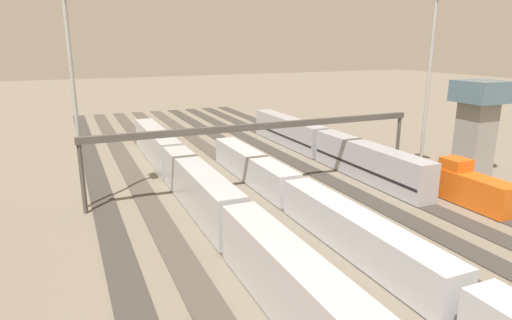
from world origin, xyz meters
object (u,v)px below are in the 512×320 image
train_on_track_1 (322,144)px  light_mast_1 (71,68)px  train_on_track_0 (472,188)px  light_mast_0 (431,60)px  signal_gantry (263,131)px  control_tower (477,121)px  train_on_track_4 (357,234)px  train_on_track_6 (198,188)px

train_on_track_1 → light_mast_1: 40.16m
train_on_track_0 → light_mast_0: bearing=-11.1°
train_on_track_0 → signal_gantry: size_ratio=0.22×
train_on_track_0 → control_tower: bearing=-48.6°
light_mast_0 → signal_gantry: (4.92, 22.09, -8.65)m
train_on_track_4 → light_mast_0: light_mast_0 is taller
light_mast_0 → train_on_track_0: bearing=168.9°
train_on_track_4 → control_tower: (14.25, -30.48, 5.94)m
control_tower → light_mast_0: bearing=80.6°
train_on_track_4 → control_tower: 34.17m
control_tower → train_on_track_4: bearing=115.1°
light_mast_0 → light_mast_1: light_mast_0 is taller
train_on_track_6 → signal_gantry: 11.97m
train_on_track_4 → light_mast_0: size_ratio=2.79×
train_on_track_6 → train_on_track_4: train_on_track_6 is taller
train_on_track_4 → signal_gantry: 21.36m
signal_gantry → control_tower: (-6.31, -30.48, 0.17)m
control_tower → train_on_track_1: bearing=44.0°
train_on_track_6 → train_on_track_4: (-16.49, -10.00, -0.60)m
train_on_track_0 → train_on_track_6: 32.12m
train_on_track_0 → signal_gantry: 25.95m
train_on_track_4 → signal_gantry: (20.56, 0.00, 5.78)m
train_on_track_1 → light_mast_1: size_ratio=1.89×
light_mast_0 → control_tower: 12.02m
train_on_track_6 → signal_gantry: bearing=-67.8°
train_on_track_0 → light_mast_0: (10.62, -2.09, 14.29)m
light_mast_1 → control_tower: size_ratio=1.83×
train_on_track_1 → train_on_track_0: size_ratio=4.72×
light_mast_1 → train_on_track_4: bearing=-135.6°
train_on_track_6 → light_mast_0: size_ratio=2.79×
train_on_track_1 → train_on_track_6: bearing=118.9°
train_on_track_4 → train_on_track_0: bearing=-75.9°
light_mast_0 → control_tower: size_ratio=1.88×
train_on_track_1 → train_on_track_4: bearing=153.7°
train_on_track_6 → control_tower: (-2.23, -40.48, 5.34)m
signal_gantry → train_on_track_6: bearing=112.2°
train_on_track_6 → light_mast_0: bearing=-91.5°
light_mast_1 → signal_gantry: 23.60m
light_mast_0 → signal_gantry: size_ratio=0.57×
light_mast_1 → light_mast_0: bearing=-98.9°
signal_gantry → control_tower: size_ratio=3.30×
signal_gantry → light_mast_1: bearing=84.9°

